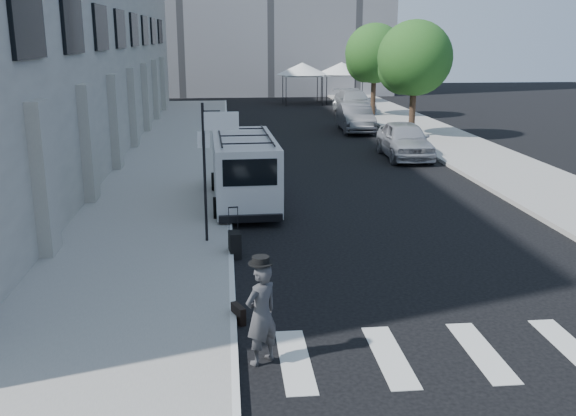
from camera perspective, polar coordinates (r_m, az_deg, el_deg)
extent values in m
plane|color=black|center=(13.75, 3.45, -7.26)|extent=(120.00, 120.00, 0.00)
cube|color=gray|center=(29.10, -9.85, 4.67)|extent=(4.50, 48.00, 0.15)
cube|color=gray|center=(34.76, 13.10, 6.17)|extent=(4.00, 56.00, 0.15)
cube|color=gray|center=(31.99, -23.63, 15.27)|extent=(10.00, 44.00, 12.00)
cylinder|color=black|center=(16.11, -7.42, 3.06)|extent=(0.07, 0.07, 3.50)
cube|color=white|center=(15.98, -7.52, 6.06)|extent=(0.30, 0.03, 0.42)
cube|color=white|center=(15.88, -5.94, 7.69)|extent=(0.85, 0.06, 0.45)
cylinder|color=black|center=(34.17, 10.99, 8.38)|extent=(0.32, 0.32, 2.80)
sphere|color=#20511A|center=(33.97, 11.22, 12.96)|extent=(3.80, 3.80, 3.80)
sphere|color=#20511A|center=(34.46, 10.23, 12.08)|extent=(2.66, 2.66, 2.66)
cylinder|color=black|center=(42.83, 7.58, 9.83)|extent=(0.32, 0.32, 2.80)
sphere|color=#20511A|center=(42.68, 7.71, 13.48)|extent=(3.80, 3.80, 3.80)
sphere|color=#20511A|center=(43.19, 6.97, 12.76)|extent=(2.66, 2.66, 2.66)
cylinder|color=black|center=(49.55, -0.17, 10.30)|extent=(0.06, 0.06, 2.20)
cylinder|color=black|center=(49.89, 3.08, 10.31)|extent=(0.06, 0.06, 2.20)
cylinder|color=black|center=(52.33, -0.47, 10.56)|extent=(0.06, 0.06, 2.20)
cylinder|color=black|center=(52.65, 2.62, 10.57)|extent=(0.06, 0.06, 2.20)
cube|color=white|center=(51.00, 1.27, 11.73)|extent=(3.00, 3.00, 0.12)
cone|color=white|center=(50.98, 1.28, 12.29)|extent=(4.00, 4.00, 0.90)
cylinder|color=black|center=(50.44, 3.45, 10.36)|extent=(0.06, 0.06, 2.20)
cylinder|color=black|center=(50.95, 6.62, 10.34)|extent=(0.06, 0.06, 2.20)
cylinder|color=black|center=(53.20, 2.98, 10.61)|extent=(0.06, 0.06, 2.20)
cylinder|color=black|center=(53.68, 5.99, 10.59)|extent=(0.06, 0.06, 2.20)
cube|color=white|center=(51.97, 4.79, 11.75)|extent=(3.00, 3.00, 0.12)
cone|color=white|center=(51.95, 4.80, 12.30)|extent=(4.00, 4.00, 0.90)
imported|color=#3A3A3C|center=(10.51, -2.39, -9.41)|extent=(0.75, 0.72, 1.73)
cube|color=black|center=(12.23, -4.43, -9.36)|extent=(0.28, 0.45, 0.34)
cube|color=black|center=(15.61, -4.75, -3.28)|extent=(0.32, 0.47, 0.64)
cylinder|color=black|center=(15.61, -5.28, -1.01)|extent=(0.02, 0.02, 0.60)
cylinder|color=black|center=(15.63, -4.48, -0.97)|extent=(0.02, 0.02, 0.60)
cube|color=black|center=(15.54, -4.91, 0.06)|extent=(0.24, 0.06, 0.03)
cube|color=silver|center=(20.17, -3.90, 3.50)|extent=(2.04, 5.12, 1.97)
cube|color=silver|center=(22.97, -4.33, 3.69)|extent=(1.81, 0.90, 1.03)
cube|color=black|center=(17.63, -3.40, 3.18)|extent=(1.50, 0.12, 0.75)
cylinder|color=black|center=(22.05, -6.48, 2.24)|extent=(0.29, 0.72, 0.71)
cylinder|color=black|center=(22.15, -1.86, 2.38)|extent=(0.29, 0.72, 0.71)
cylinder|color=black|center=(18.68, -6.25, -0.10)|extent=(0.29, 0.72, 0.71)
cylinder|color=black|center=(18.80, -0.82, 0.08)|extent=(0.29, 0.72, 0.71)
imported|color=#A1A3A9|center=(28.76, 10.33, 5.99)|extent=(2.07, 4.75, 1.60)
imported|color=#505157|center=(36.48, 6.02, 7.99)|extent=(1.84, 4.76, 1.55)
imported|color=#ABAEB3|center=(45.11, 5.84, 9.36)|extent=(2.41, 5.52, 1.58)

